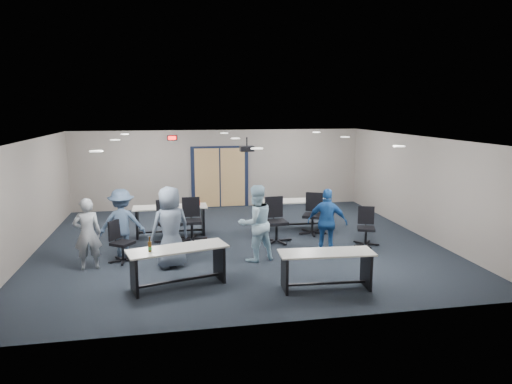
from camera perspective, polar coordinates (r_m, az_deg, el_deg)
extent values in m
plane|color=black|center=(11.87, -2.15, -6.42)|extent=(10.00, 10.00, 0.00)
cube|color=gray|center=(15.97, -4.56, 2.90)|extent=(10.00, 0.04, 2.70)
cube|color=gray|center=(7.25, 3.05, -6.39)|extent=(10.00, 0.04, 2.70)
cube|color=gray|center=(11.92, -26.72, -0.80)|extent=(0.04, 9.00, 2.70)
cube|color=gray|center=(13.23, 19.77, 0.73)|extent=(0.04, 9.00, 2.70)
cube|color=silver|center=(11.38, -2.24, 6.70)|extent=(10.00, 9.00, 0.04)
cube|color=black|center=(15.98, -4.53, 1.82)|extent=(2.00, 0.06, 2.20)
cube|color=#AD7D4F|center=(15.92, -6.13, 1.76)|extent=(0.85, 0.04, 2.05)
cube|color=#AD7D4F|center=(16.01, -2.92, 1.86)|extent=(0.85, 0.04, 2.05)
cube|color=black|center=(15.72, -10.44, 6.67)|extent=(0.32, 0.05, 0.18)
cube|color=#FF0C0C|center=(15.69, -10.44, 6.66)|extent=(0.26, 0.02, 0.12)
cylinder|color=black|center=(11.93, -1.15, 6.30)|extent=(0.04, 0.04, 0.24)
cube|color=black|center=(11.95, -1.15, 5.44)|extent=(0.35, 0.30, 0.14)
cylinder|color=black|center=(11.80, -1.03, 5.38)|extent=(0.08, 0.03, 0.08)
cube|color=beige|center=(9.04, -9.77, -6.98)|extent=(2.02, 1.12, 0.03)
cube|color=black|center=(8.99, -15.01, -9.92)|extent=(0.20, 0.58, 0.75)
cube|color=black|center=(9.41, -4.63, -8.64)|extent=(0.20, 0.58, 0.75)
cube|color=black|center=(9.25, -9.64, -10.86)|extent=(1.66, 0.49, 0.04)
cube|color=beige|center=(8.90, 8.80, -7.50)|extent=(1.86, 0.72, 0.03)
cube|color=black|center=(8.84, 3.60, -10.05)|extent=(0.09, 0.56, 0.71)
cube|color=black|center=(9.26, 13.62, -9.36)|extent=(0.09, 0.56, 0.71)
cube|color=black|center=(9.11, 8.68, -11.22)|extent=(1.62, 0.15, 0.04)
cube|color=beige|center=(12.63, -10.69, -1.86)|extent=(2.00, 0.69, 0.03)
cube|color=black|center=(12.75, -14.61, -3.77)|extent=(0.06, 0.61, 0.77)
cube|color=black|center=(12.76, -6.65, -3.48)|extent=(0.06, 0.61, 0.77)
cube|color=black|center=(12.79, -10.59, -4.83)|extent=(1.77, 0.08, 0.04)
cylinder|color=red|center=(12.64, -7.20, -1.36)|extent=(0.09, 0.09, 0.13)
cube|color=beige|center=(13.19, 4.66, -1.11)|extent=(2.05, 0.76, 0.03)
cube|color=black|center=(13.12, 0.79, -2.99)|extent=(0.08, 0.62, 0.79)
cube|color=black|center=(13.51, 8.37, -2.71)|extent=(0.08, 0.62, 0.79)
cube|color=black|center=(13.35, 4.62, -4.03)|extent=(1.80, 0.13, 0.05)
imported|color=#9399A0|center=(10.46, -20.32, -4.94)|extent=(0.63, 0.47, 1.58)
imported|color=slate|center=(10.10, -10.67, -4.35)|extent=(1.03, 0.86, 1.80)
imported|color=#C0EAFF|center=(10.35, -0.04, -3.91)|extent=(1.02, 0.91, 1.76)
imported|color=#1B4D97|center=(10.90, 8.91, -3.74)|extent=(1.01, 0.76, 1.59)
imported|color=#475F80|center=(11.09, -16.41, -3.75)|extent=(1.05, 0.62, 1.61)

